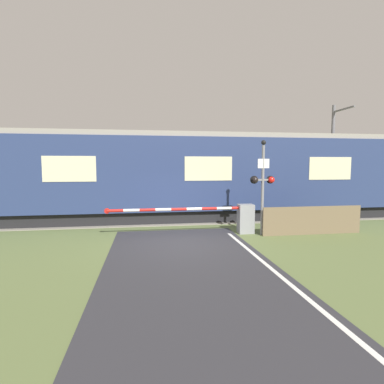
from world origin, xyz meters
TOP-DOWN VIEW (x-y plane):
  - ground_plane at (0.00, 0.00)m, footprint 80.00×80.00m
  - track_bed at (0.00, 4.47)m, footprint 36.00×3.20m
  - train at (1.65, 4.47)m, footprint 21.62×2.91m
  - crossing_barrier at (2.28, 1.07)m, footprint 5.71×0.44m
  - signal_post at (3.28, 0.69)m, footprint 0.95×0.26m
  - catenary_pole at (9.98, 6.46)m, footprint 0.20×1.90m
  - roadside_fence at (5.24, 0.47)m, footprint 4.05×0.06m

SIDE VIEW (x-z plane):
  - ground_plane at x=0.00m, z-range 0.00..0.00m
  - track_bed at x=0.00m, z-range -0.04..0.09m
  - roadside_fence at x=5.24m, z-range 0.00..1.10m
  - crossing_barrier at x=2.28m, z-range 0.08..1.23m
  - signal_post at x=3.28m, z-range 0.25..3.88m
  - train at x=1.65m, z-range 0.05..4.25m
  - catenary_pole at x=9.98m, z-range 0.15..6.39m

